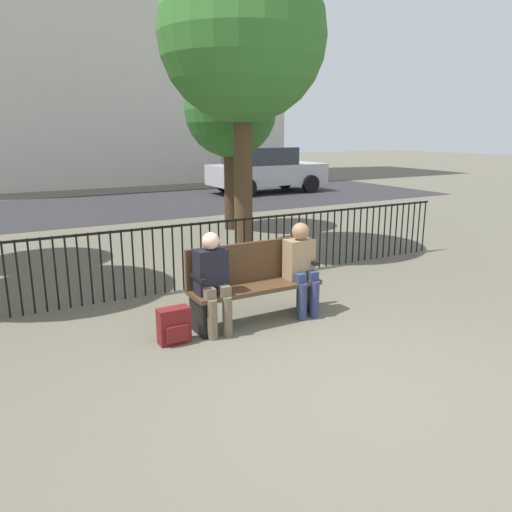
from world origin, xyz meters
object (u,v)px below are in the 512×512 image
(seated_person_1, at_px, (301,264))
(tree_1, at_px, (230,112))
(backpack, at_px, (174,326))
(tree_0, at_px, (242,38))
(park_bench, at_px, (253,280))
(parked_car_0, at_px, (265,169))
(seated_person_0, at_px, (213,278))

(seated_person_1, height_order, tree_1, tree_1)
(seated_person_1, height_order, backpack, seated_person_1)
(backpack, height_order, tree_0, tree_0)
(park_bench, relative_size, parked_car_0, 0.38)
(tree_1, bearing_deg, tree_0, -111.37)
(tree_0, relative_size, tree_1, 1.42)
(tree_0, bearing_deg, backpack, -128.45)
(park_bench, height_order, parked_car_0, parked_car_0)
(park_bench, bearing_deg, tree_0, 63.92)
(park_bench, xyz_separation_m, tree_0, (1.46, 2.98, 3.21))
(seated_person_0, xyz_separation_m, tree_1, (2.91, 5.34, 1.95))
(seated_person_1, relative_size, backpack, 2.93)
(tree_0, relative_size, parked_car_0, 1.23)
(tree_0, xyz_separation_m, tree_1, (0.87, 2.23, -1.11))
(seated_person_0, distance_m, seated_person_1, 1.17)
(park_bench, distance_m, backpack, 1.12)
(seated_person_0, height_order, seated_person_1, same)
(seated_person_1, xyz_separation_m, backpack, (-1.66, -0.06, -0.45))
(park_bench, distance_m, seated_person_0, 0.61)
(tree_1, bearing_deg, seated_person_0, -118.54)
(tree_0, height_order, tree_1, tree_0)
(tree_1, bearing_deg, backpack, -122.12)
(backpack, bearing_deg, tree_1, 57.88)
(seated_person_0, relative_size, seated_person_1, 1.00)
(seated_person_0, bearing_deg, parked_car_0, 57.06)
(seated_person_1, relative_size, tree_0, 0.22)
(park_bench, xyz_separation_m, backpack, (-1.06, -0.19, -0.30))
(park_bench, xyz_separation_m, parked_car_0, (6.46, 10.73, 0.35))
(park_bench, relative_size, tree_1, 0.44)
(seated_person_1, xyz_separation_m, tree_1, (1.73, 5.34, 1.94))
(backpack, xyz_separation_m, parked_car_0, (7.52, 10.92, 0.65))
(backpack, bearing_deg, tree_0, 51.55)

